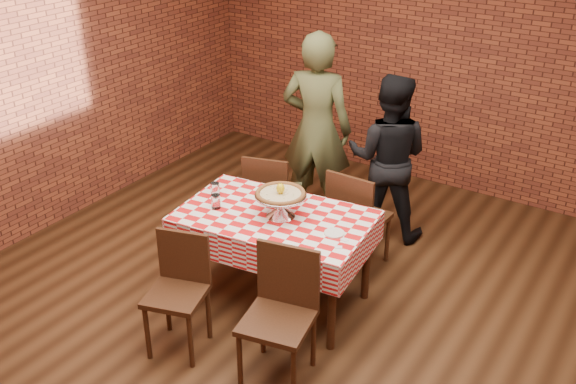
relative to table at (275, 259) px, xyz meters
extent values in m
plane|color=black|center=(0.31, -0.32, -0.38)|extent=(6.00, 6.00, 0.00)
plane|color=brown|center=(0.31, 2.68, 1.08)|extent=(5.50, 0.00, 5.50)
cube|color=#3E2111|center=(0.00, 0.00, 0.00)|extent=(1.48, 0.99, 0.75)
cylinder|color=beige|center=(0.04, 0.02, 0.56)|extent=(0.46, 0.46, 0.03)
ellipsoid|color=#F1BA09|center=(0.04, 0.02, 0.61)|extent=(0.08, 0.08, 0.08)
cylinder|color=white|center=(-0.43, -0.15, 0.44)|extent=(0.08, 0.08, 0.11)
cylinder|color=white|center=(-0.56, 0.01, 0.44)|extent=(0.08, 0.08, 0.11)
cylinder|color=white|center=(0.50, 0.00, 0.39)|extent=(0.16, 0.16, 0.01)
cube|color=white|center=(0.62, -0.14, 0.39)|extent=(0.06, 0.05, 0.00)
cube|color=white|center=(0.61, -0.04, 0.39)|extent=(0.06, 0.04, 0.00)
cube|color=silver|center=(0.00, 0.28, 0.45)|extent=(0.12, 0.11, 0.14)
imported|color=#4B502D|center=(-0.44, 1.33, 0.53)|extent=(0.74, 0.57, 1.80)
imported|color=black|center=(0.25, 1.41, 0.38)|extent=(0.86, 0.75, 1.51)
camera|label=1|loc=(2.42, -3.55, 2.75)|focal=41.36mm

